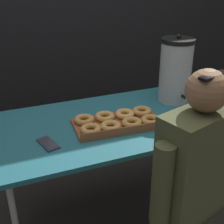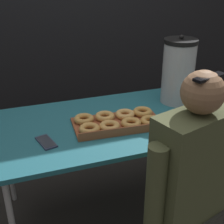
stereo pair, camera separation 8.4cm
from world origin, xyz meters
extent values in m
plane|color=#2D2B28|center=(0.00, 0.00, 0.00)|extent=(12.00, 12.00, 0.00)
cube|color=black|center=(0.00, 1.14, 1.28)|extent=(6.00, 0.10, 2.56)
cube|color=#236675|center=(0.00, 0.00, 0.72)|extent=(1.41, 0.80, 0.03)
cylinder|color=#ADADB2|center=(-0.66, 0.35, 0.35)|extent=(0.03, 0.03, 0.71)
cylinder|color=#ADADB2|center=(0.66, 0.35, 0.35)|extent=(0.03, 0.03, 0.71)
cube|color=brown|center=(0.02, -0.06, 0.74)|extent=(0.55, 0.31, 0.02)
cube|color=brown|center=(0.01, -0.20, 0.77)|extent=(0.53, 0.04, 0.04)
torus|color=tan|center=(-0.17, -0.11, 0.77)|extent=(0.15, 0.15, 0.04)
torus|color=#DDA458|center=(-0.05, -0.12, 0.77)|extent=(0.17, 0.17, 0.04)
torus|color=tan|center=(0.08, -0.13, 0.77)|extent=(0.17, 0.17, 0.04)
torus|color=#CE9649|center=(0.20, -0.14, 0.77)|extent=(0.15, 0.15, 0.04)
torus|color=tan|center=(-0.17, 0.02, 0.77)|extent=(0.17, 0.17, 0.04)
torus|color=tan|center=(-0.04, 0.01, 0.77)|extent=(0.15, 0.15, 0.04)
torus|color=#E7AF63|center=(0.09, -0.01, 0.77)|extent=(0.17, 0.17, 0.04)
torus|color=#CE9649|center=(0.21, -0.01, 0.77)|extent=(0.16, 0.16, 0.04)
cylinder|color=#B7B7BC|center=(0.53, 0.14, 0.94)|extent=(0.22, 0.22, 0.42)
cylinder|color=black|center=(0.53, 0.14, 1.16)|extent=(0.22, 0.22, 0.03)
sphere|color=black|center=(0.53, 0.14, 1.19)|extent=(0.03, 0.03, 0.03)
cylinder|color=black|center=(0.53, 0.02, 0.81)|extent=(0.02, 0.05, 0.02)
cube|color=#2D334C|center=(-0.42, -0.13, 0.74)|extent=(0.11, 0.17, 0.01)
cube|color=#2D333D|center=(-0.42, -0.13, 0.74)|extent=(0.09, 0.15, 0.00)
cube|color=#4C5133|center=(0.21, -0.60, 0.74)|extent=(0.46, 0.30, 0.59)
sphere|color=#8E6647|center=(0.21, -0.60, 1.13)|extent=(0.19, 0.19, 0.19)
cube|color=black|center=(0.21, -0.62, 1.20)|extent=(0.17, 0.09, 0.01)
cylinder|color=#4C5133|center=(0.44, -0.53, 0.71)|extent=(0.09, 0.09, 0.47)
cylinder|color=#4C5133|center=(-0.02, -0.67, 0.71)|extent=(0.09, 0.09, 0.47)
camera|label=1|loc=(-0.64, -1.61, 1.63)|focal=50.00mm
camera|label=2|loc=(-0.56, -1.64, 1.63)|focal=50.00mm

